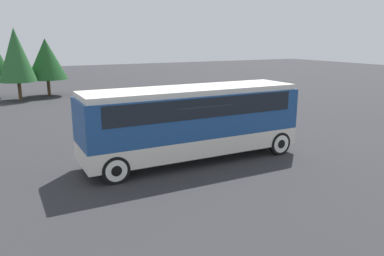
# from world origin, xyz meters

# --- Properties ---
(ground_plane) EXTENTS (120.00, 120.00, 0.00)m
(ground_plane) POSITION_xyz_m (0.00, 0.00, 0.00)
(ground_plane) COLOR #2D2D30
(tour_bus) EXTENTS (9.22, 2.52, 3.09)m
(tour_bus) POSITION_xyz_m (0.10, 0.00, 1.85)
(tour_bus) COLOR silver
(tour_bus) RESTS_ON ground_plane
(parked_car_near) EXTENTS (4.15, 1.88, 1.48)m
(parked_car_near) POSITION_xyz_m (4.59, 5.45, 0.74)
(parked_car_near) COLOR #BCBCC1
(parked_car_near) RESTS_ON ground_plane
(parked_car_mid) EXTENTS (4.53, 1.80, 1.45)m
(parked_car_mid) POSITION_xyz_m (3.90, 9.04, 0.73)
(parked_car_mid) COLOR black
(parked_car_mid) RESTS_ON ground_plane
(tree_left) EXTENTS (2.95, 2.95, 5.87)m
(tree_left) POSITION_xyz_m (-5.39, 20.68, 3.70)
(tree_left) COLOR brown
(tree_left) RESTS_ON ground_plane
(tree_right) EXTENTS (3.46, 3.46, 5.03)m
(tree_right) POSITION_xyz_m (-2.93, 22.08, 3.26)
(tree_right) COLOR brown
(tree_right) RESTS_ON ground_plane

